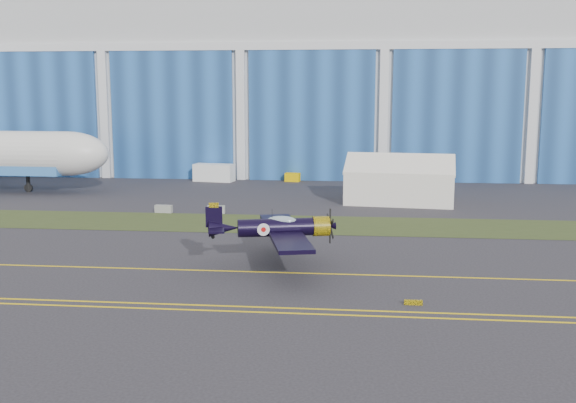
# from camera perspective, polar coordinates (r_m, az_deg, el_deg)

# --- Properties ---
(ground) EXTENTS (260.00, 260.00, 0.00)m
(ground) POSITION_cam_1_polar(r_m,az_deg,el_deg) (59.56, -12.08, -4.31)
(ground) COLOR #312F35
(ground) RESTS_ON ground
(grass_median) EXTENTS (260.00, 10.00, 0.02)m
(grass_median) POSITION_cam_1_polar(r_m,az_deg,el_deg) (72.68, -8.69, -1.73)
(grass_median) COLOR #475128
(grass_median) RESTS_ON ground
(hangar) EXTENTS (220.00, 45.70, 30.00)m
(hangar) POSITION_cam_1_polar(r_m,az_deg,el_deg) (128.08, -2.27, 9.85)
(hangar) COLOR silver
(hangar) RESTS_ON ground
(taxiway_centreline) EXTENTS (200.00, 0.20, 0.02)m
(taxiway_centreline) POSITION_cam_1_polar(r_m,az_deg,el_deg) (54.97, -13.68, -5.50)
(taxiway_centreline) COLOR yellow
(taxiway_centreline) RESTS_ON ground
(edge_line_near) EXTENTS (80.00, 0.20, 0.02)m
(edge_line_near) POSITION_cam_1_polar(r_m,az_deg,el_deg) (46.51, -17.62, -8.42)
(edge_line_near) COLOR yellow
(edge_line_near) RESTS_ON ground
(edge_line_far) EXTENTS (80.00, 0.20, 0.02)m
(edge_line_far) POSITION_cam_1_polar(r_m,az_deg,el_deg) (47.38, -17.14, -8.07)
(edge_line_far) COLOR yellow
(edge_line_far) RESTS_ON ground
(guard_board_right) EXTENTS (1.20, 0.15, 0.35)m
(guard_board_right) POSITION_cam_1_polar(r_m,az_deg,el_deg) (45.27, 10.57, -8.40)
(guard_board_right) COLOR yellow
(guard_board_right) RESTS_ON ground
(warbird) EXTENTS (14.44, 16.20, 4.12)m
(warbird) POSITION_cam_1_polar(r_m,az_deg,el_deg) (53.16, -1.00, -2.21)
(warbird) COLOR black
(warbird) RESTS_ON ground
(tent) EXTENTS (14.29, 11.15, 6.18)m
(tent) POSITION_cam_1_polar(r_m,az_deg,el_deg) (85.92, 9.46, 2.03)
(tent) COLOR white
(tent) RESTS_ON ground
(shipping_container) EXTENTS (6.48, 3.46, 2.67)m
(shipping_container) POSITION_cam_1_polar(r_m,az_deg,el_deg) (104.88, -6.28, 2.44)
(shipping_container) COLOR white
(shipping_container) RESTS_ON ground
(tug) EXTENTS (2.39, 1.65, 1.31)m
(tug) POSITION_cam_1_polar(r_m,az_deg,el_deg) (104.11, 0.39, 2.07)
(tug) COLOR #F1C200
(tug) RESTS_ON ground
(barrier_a) EXTENTS (2.04, 0.74, 0.90)m
(barrier_a) POSITION_cam_1_polar(r_m,az_deg,el_deg) (78.58, -10.48, -0.62)
(barrier_a) COLOR gray
(barrier_a) RESTS_ON ground
(barrier_b) EXTENTS (2.03, 0.71, 0.90)m
(barrier_b) POSITION_cam_1_polar(r_m,az_deg,el_deg) (77.33, -6.10, -0.68)
(barrier_b) COLOR gray
(barrier_b) RESTS_ON ground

